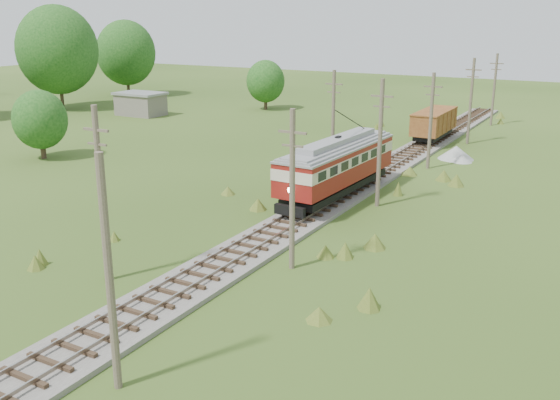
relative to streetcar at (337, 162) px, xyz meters
The scene contains 17 objects.
railbed_main 3.94m from the streetcar, 90.00° to the left, with size 3.60×96.00×0.57m.
streetcar is the anchor object (origin of this frame).
gondola 24.88m from the streetcar, 90.00° to the left, with size 2.89×8.68×2.87m.
gravel_pile 18.42m from the streetcar, 76.26° to the left, with size 3.47×3.68×1.26m.
utility_pole_r_1 26.30m from the streetcar, 83.22° to the right, with size 0.30×0.30×8.80m.
utility_pole_r_2 13.57m from the streetcar, 75.82° to the right, with size 1.60×0.30×8.60m.
utility_pole_r_3 3.68m from the streetcar, ahead, with size 1.60×0.30×9.00m.
utility_pole_r_4 13.36m from the streetcar, 76.94° to the left, with size 1.60×0.30×8.40m.
utility_pole_r_5 26.22m from the streetcar, 82.53° to the left, with size 1.60×0.30×8.90m.
utility_pole_r_6 39.10m from the streetcar, 85.30° to the left, with size 1.60×0.30×8.70m.
utility_pole_l_a 19.61m from the streetcar, 102.42° to the right, with size 1.60×0.30×9.00m.
utility_pole_l_b 10.13m from the streetcar, 116.73° to the left, with size 1.60×0.30×8.60m.
tree_left_4 58.93m from the streetcar, 156.99° to the left, with size 11.34×11.34×14.61m.
tree_left_5 68.34m from the streetcar, 145.19° to the left, with size 9.66×9.66×12.44m.
tree_mid_a 46.36m from the streetcar, 127.16° to the left, with size 5.46×5.46×7.03m.
tree_mid_c 30.03m from the streetcar, behind, with size 5.04×5.04×6.49m.
shed 46.63m from the streetcar, 149.10° to the left, with size 6.40×4.40×3.10m.
Camera 1 is at (18.05, -9.45, 13.08)m, focal length 40.00 mm.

